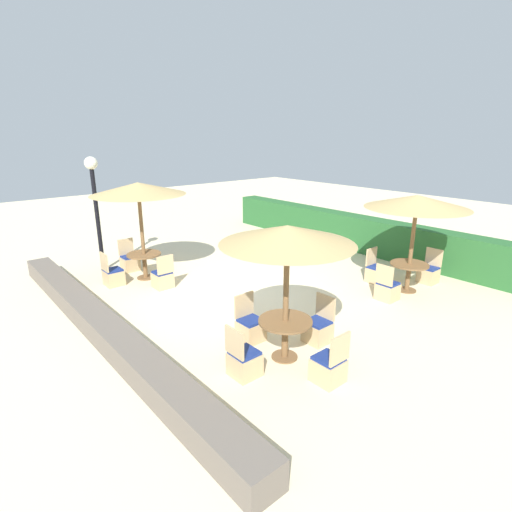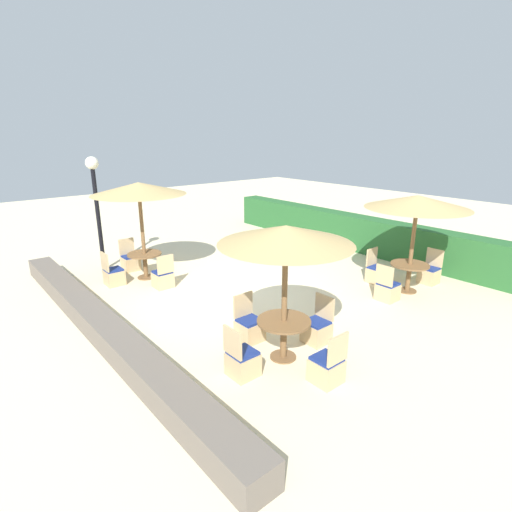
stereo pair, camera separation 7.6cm
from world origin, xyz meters
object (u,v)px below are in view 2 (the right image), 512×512
patio_chair_front_right_east (327,368)px  round_table_back_right (409,271)px  patio_chair_front_right_north (317,329)px  patio_chair_back_right_north (429,274)px  patio_chair_front_right_west (249,328)px  parasol_back_right (417,202)px  parasol_front_left (139,189)px  lamp_post (95,191)px  patio_chair_front_right_south (242,361)px  patio_chair_front_left_east (163,278)px  parasol_front_right (286,236)px  patio_chair_front_left_west (130,261)px  patio_chair_back_right_west (377,273)px  patio_chair_back_right_south (387,290)px  patio_chair_front_left_south (114,275)px  round_table_front_right (284,329)px  round_table_front_left (145,259)px

patio_chair_front_right_east → round_table_back_right: bearing=15.0°
patio_chair_front_right_north → round_table_back_right: (-0.24, 3.78, 0.30)m
patio_chair_back_right_north → patio_chair_front_right_west: bearing=82.8°
patio_chair_front_right_west → patio_chair_back_right_north: (0.72, 5.75, 0.00)m
parasol_back_right → parasol_front_left: (-5.31, -4.75, 0.19)m
lamp_post → parasol_front_left: bearing=24.3°
patio_chair_front_right_south → parasol_front_left: (-5.51, 0.86, 2.25)m
patio_chair_front_left_east → parasol_back_right: bearing=-42.5°
patio_chair_back_right_north → patio_chair_front_right_south: bearing=91.3°
lamp_post → round_table_back_right: 8.85m
parasol_front_right → patio_chair_front_left_west: bearing=-179.1°
lamp_post → patio_chair_back_right_north: (6.82, 6.41, -2.09)m
patio_chair_back_right_west → parasol_back_right: bearing=93.2°
patio_chair_front_right_west → parasol_back_right: (0.67, 4.75, 2.07)m
patio_chair_back_right_south → patio_chair_front_left_east: (-4.31, -3.80, 0.00)m
lamp_post → patio_chair_back_right_south: size_ratio=3.57×
patio_chair_front_right_east → patio_chair_front_left_south: bearing=98.5°
round_table_front_right → patio_chair_front_right_east: 1.05m
patio_chair_front_left_west → patio_chair_back_right_north: bearing=132.6°
patio_chair_front_right_east → round_table_back_right: (-1.25, 4.66, 0.30)m
parasol_front_right → round_table_front_right: 1.73m
patio_chair_front_right_south → lamp_post: bearing=178.4°
lamp_post → patio_chair_front_left_west: bearing=49.7°
parasol_front_right → patio_chair_front_left_west: (-6.49, -0.11, -2.04)m
patio_chair_back_right_north → patio_chair_back_right_south: same height
lamp_post → patio_chair_front_right_south: size_ratio=3.57×
round_table_back_right → parasol_front_left: size_ratio=0.36×
parasol_back_right → patio_chair_back_right_north: 2.30m
round_table_front_right → patio_chair_back_right_south: patio_chair_back_right_south is taller
patio_chair_front_left_south → patio_chair_front_left_east: bearing=41.9°
lamp_post → parasol_back_right: bearing=38.6°
parasol_front_left → patio_chair_front_left_west: (-0.94, -0.04, -2.25)m
round_table_front_right → patio_chair_front_right_south: 0.97m
patio_chair_front_right_south → patio_chair_back_right_west: size_ratio=1.00×
parasol_back_right → parasol_front_left: bearing=-138.2°
parasol_back_right → patio_chair_front_left_east: 6.73m
patio_chair_front_right_south → parasol_back_right: bearing=92.0°
patio_chair_front_right_north → patio_chair_front_right_east: size_ratio=1.00×
round_table_back_right → parasol_front_left: bearing=-138.2°
lamp_post → patio_chair_front_right_east: (8.02, 0.75, -2.09)m
patio_chair_front_right_north → round_table_front_right: bearing=90.0°
patio_chair_back_right_south → round_table_front_left: patio_chair_back_right_south is taller
patio_chair_front_right_south → patio_chair_front_left_west: 6.50m
parasol_front_right → patio_chair_front_left_south: 6.05m
round_table_front_left → patio_chair_front_left_east: bearing=1.9°
patio_chair_back_right_north → patio_chair_front_left_west: bearing=42.6°
patio_chair_front_right_north → patio_chair_front_left_south: (-5.61, -1.88, 0.00)m
patio_chair_back_right_south → round_table_back_right: bearing=88.6°
patio_chair_front_left_west → round_table_front_right: bearing=90.9°
parasol_front_right → patio_chair_front_left_east: 5.01m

